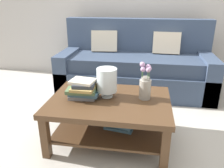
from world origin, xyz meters
name	(u,v)px	position (x,y,z in m)	size (l,w,h in m)	color
ground_plane	(121,118)	(0.00, 0.00, 0.00)	(10.00, 10.00, 0.00)	#B7B2A8
couch	(135,67)	(0.09, 0.96, 0.36)	(2.25, 0.90, 1.06)	#384760
coffee_table	(110,111)	(-0.06, -0.44, 0.33)	(1.15, 0.81, 0.45)	#4C331E
book_stack_main	(83,89)	(-0.32, -0.45, 0.55)	(0.31, 0.25, 0.18)	slate
glass_hurricane_vase	(107,80)	(-0.10, -0.38, 0.62)	(0.20, 0.20, 0.29)	silver
flower_pitcher	(145,85)	(0.26, -0.36, 0.59)	(0.12, 0.11, 0.36)	#9E998E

